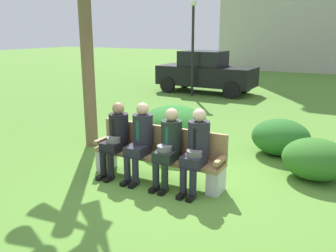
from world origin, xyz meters
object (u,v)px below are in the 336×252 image
(park_bench, at_px, (159,154))
(seated_man_centerleft, at_px, (140,137))
(shrub_near_bench, at_px, (174,127))
(shrub_mid_lawn, at_px, (316,159))
(parked_car_near, at_px, (206,72))
(street_lamp, at_px, (193,38))
(seated_man_leftmost, at_px, (116,135))
(shrub_far_lawn, at_px, (281,137))
(seated_man_centerright, at_px, (169,144))
(seated_man_rightmost, at_px, (196,147))

(park_bench, xyz_separation_m, seated_man_centerleft, (-0.28, -0.13, 0.29))
(shrub_near_bench, distance_m, shrub_mid_lawn, 2.85)
(parked_car_near, distance_m, street_lamp, 1.68)
(park_bench, height_order, seated_man_centerleft, seated_man_centerleft)
(shrub_near_bench, xyz_separation_m, street_lamp, (-2.32, 6.06, 1.72))
(seated_man_leftmost, bearing_deg, shrub_far_lawn, 45.70)
(seated_man_centerright, xyz_separation_m, parked_car_near, (-2.93, 8.73, 0.13))
(park_bench, height_order, shrub_near_bench, shrub_near_bench)
(shrub_near_bench, distance_m, street_lamp, 6.71)
(seated_man_centerleft, height_order, shrub_near_bench, seated_man_centerleft)
(park_bench, xyz_separation_m, shrub_mid_lawn, (2.35, 1.26, -0.09))
(shrub_far_lawn, bearing_deg, shrub_mid_lawn, -52.25)
(shrub_mid_lawn, xyz_separation_m, shrub_far_lawn, (-0.77, 1.00, 0.02))
(seated_man_rightmost, bearing_deg, shrub_far_lawn, 70.96)
(seated_man_centerright, height_order, shrub_near_bench, seated_man_centerright)
(seated_man_leftmost, height_order, seated_man_centerright, same)
(shrub_near_bench, xyz_separation_m, shrub_far_lawn, (2.06, 0.72, -0.11))
(shrub_mid_lawn, bearing_deg, seated_man_rightmost, -138.91)
(shrub_far_lawn, height_order, street_lamp, street_lamp)
(shrub_far_lawn, xyz_separation_m, parked_car_near, (-4.24, 6.33, 0.47))
(park_bench, xyz_separation_m, parked_car_near, (-2.66, 8.59, 0.40))
(seated_man_leftmost, relative_size, shrub_far_lawn, 1.09)
(park_bench, relative_size, parked_car_near, 0.59)
(shrub_mid_lawn, bearing_deg, seated_man_leftmost, -155.80)
(street_lamp, bearing_deg, shrub_near_bench, -69.06)
(shrub_near_bench, xyz_separation_m, shrub_mid_lawn, (2.84, -0.28, -0.13))
(shrub_near_bench, bearing_deg, street_lamp, 110.94)
(shrub_mid_lawn, height_order, parked_car_near, parked_car_near)
(park_bench, bearing_deg, shrub_mid_lawn, 28.25)
(seated_man_centerright, relative_size, street_lamp, 0.35)
(seated_man_rightmost, xyz_separation_m, shrub_far_lawn, (0.83, 2.40, -0.36))
(seated_man_centerleft, distance_m, shrub_mid_lawn, 2.99)
(seated_man_centerright, distance_m, shrub_far_lawn, 2.75)
(shrub_near_bench, height_order, street_lamp, street_lamp)
(seated_man_centerright, distance_m, shrub_near_bench, 1.86)
(seated_man_centerleft, relative_size, shrub_mid_lawn, 1.17)
(street_lamp, bearing_deg, seated_man_centerleft, -71.87)
(seated_man_rightmost, bearing_deg, seated_man_centerleft, 179.69)
(seated_man_centerright, relative_size, parked_car_near, 0.32)
(shrub_far_lawn, bearing_deg, park_bench, -124.82)
(seated_man_rightmost, distance_m, shrub_mid_lawn, 2.16)
(seated_man_leftmost, distance_m, shrub_mid_lawn, 3.44)
(parked_car_near, bearing_deg, seated_man_centerleft, -74.69)
(seated_man_leftmost, bearing_deg, shrub_near_bench, 80.58)
(seated_man_leftmost, distance_m, shrub_near_bench, 1.72)
(seated_man_leftmost, bearing_deg, seated_man_rightmost, 0.17)
(seated_man_centerright, height_order, shrub_far_lawn, seated_man_centerright)
(seated_man_centerright, distance_m, parked_car_near, 9.21)
(seated_man_rightmost, relative_size, shrub_near_bench, 0.86)
(shrub_far_lawn, bearing_deg, parked_car_near, 123.79)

